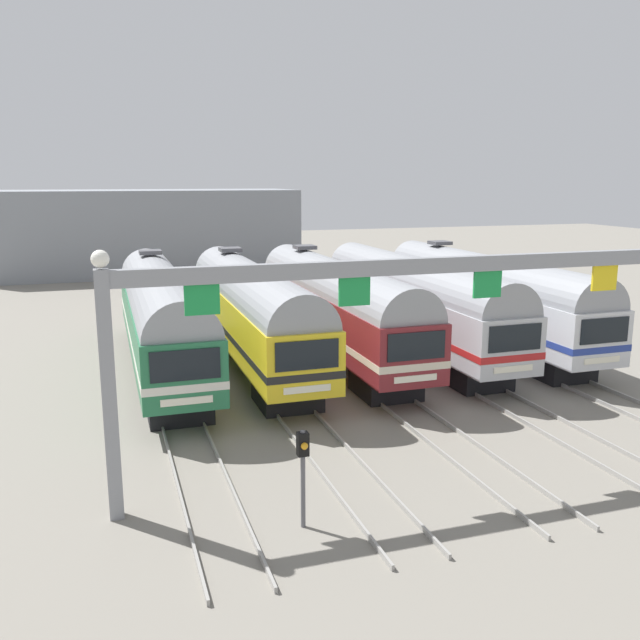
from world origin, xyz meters
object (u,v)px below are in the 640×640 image
Objects in this scene: commuter_train_green at (161,314)px; commuter_train_stainless at (412,299)px; commuter_train_yellow at (251,308)px; commuter_train_silver at (484,295)px; commuter_train_maroon at (335,303)px; yard_signal_mast at (303,460)px; catenary_gantry at (487,297)px.

commuter_train_stainless is (12.42, -0.00, -0.00)m from commuter_train_green.
commuter_train_silver is (12.42, 0.00, 0.00)m from commuter_train_yellow.
commuter_train_silver is (8.28, 0.00, 0.00)m from commuter_train_maroon.
commuter_train_yellow is 4.14m from commuter_train_maroon.
yard_signal_mast is (-6.21, -15.48, -0.88)m from commuter_train_maroon.
commuter_train_yellow and commuter_train_maroon have the same top height.
commuter_train_maroon is 1.00× the size of commuter_train_stainless.
commuter_train_green reaches higher than yard_signal_mast.
commuter_train_silver is at bearing 0.06° from commuter_train_stainless.
commuter_train_green reaches higher than commuter_train_stainless.
commuter_train_green and commuter_train_yellow have the same top height.
commuter_train_stainless is at bearing -0.03° from commuter_train_yellow.
commuter_train_green is at bearing 121.53° from catenary_gantry.
commuter_train_green is 12.42m from commuter_train_stainless.
commuter_train_stainless is 0.83× the size of catenary_gantry.
commuter_train_green is 0.83× the size of catenary_gantry.
commuter_train_maroon is 16.70m from yard_signal_mast.
commuter_train_green is 1.00× the size of commuter_train_silver.
commuter_train_stainless is 1.00× the size of commuter_train_silver.
commuter_train_stainless is 4.14m from commuter_train_silver.
commuter_train_silver is at bearing 0.00° from commuter_train_green.
commuter_train_green is at bearing 180.00° from commuter_train_yellow.
commuter_train_green is 16.04m from catenary_gantry.
catenary_gantry reaches higher than commuter_train_maroon.
catenary_gantry is (-8.28, -13.50, 2.56)m from commuter_train_silver.
commuter_train_silver is at bearing 46.88° from yard_signal_mast.
commuter_train_maroon reaches higher than yard_signal_mast.
commuter_train_maroon is 7.01× the size of yard_signal_mast.
commuter_train_green is at bearing 180.00° from commuter_train_silver.
catenary_gantry reaches higher than commuter_train_stainless.
commuter_train_yellow is 8.28m from commuter_train_stainless.
commuter_train_green and commuter_train_silver have the same top height.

